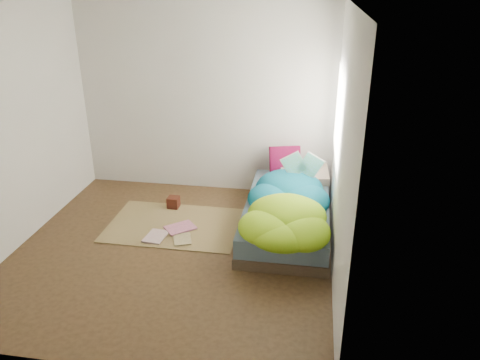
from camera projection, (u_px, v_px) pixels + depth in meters
name	position (u px, v px, depth m)	size (l,w,h in m)	color
ground	(173.00, 250.00, 5.25)	(3.50, 3.50, 0.00)	#3C2A17
room_walls	(165.00, 108.00, 4.60)	(3.54, 3.54, 2.62)	silver
bed	(287.00, 215.00, 5.65)	(1.00, 2.00, 0.34)	#39301F
duvet	(287.00, 198.00, 5.32)	(0.96, 1.84, 0.34)	#07536F
rug	(174.00, 225.00, 5.76)	(1.60, 1.10, 0.01)	brown
pillow_floral	(304.00, 175.00, 6.18)	(0.62, 0.39, 0.14)	beige
pillow_magenta	(285.00, 161.00, 6.27)	(0.40, 0.13, 0.40)	#480426
open_book	(303.00, 157.00, 5.66)	(0.42, 0.09, 0.26)	green
wooden_box	(173.00, 202.00, 6.17)	(0.14, 0.14, 0.14)	#38180C
floor_book_a	(147.00, 235.00, 5.50)	(0.23, 0.31, 0.02)	beige
floor_book_b	(176.00, 224.00, 5.75)	(0.26, 0.34, 0.03)	pink
floor_book_c	(174.00, 240.00, 5.40)	(0.20, 0.27, 0.02)	tan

